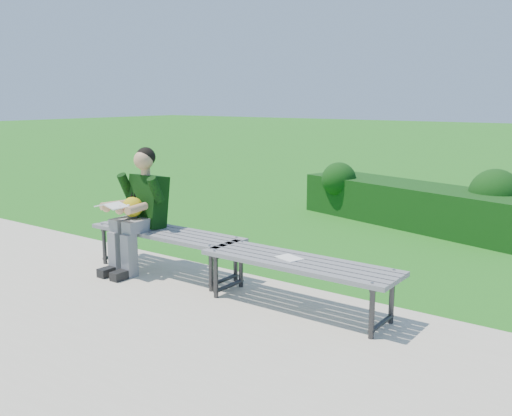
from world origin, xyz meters
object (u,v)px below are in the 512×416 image
bench_left (166,236)px  seated_boy (139,206)px  bench_right (299,266)px  paper_sheet (289,258)px  hedge (417,201)px

bench_left → seated_boy: bearing=-163.0°
bench_left → bench_right: bearing=-3.7°
seated_boy → paper_sheet: 1.93m
seated_boy → paper_sheet: size_ratio=5.11×
bench_right → paper_sheet: (-0.10, -0.00, 0.06)m
hedge → seated_boy: seated_boy is taller
seated_boy → paper_sheet: bearing=-0.6°
hedge → paper_sheet: size_ratio=14.24×
bench_left → seated_boy: size_ratio=1.37×
bench_left → paper_sheet: size_ratio=6.99×
hedge → bench_right: bearing=-83.8°
bench_right → paper_sheet: 0.12m
hedge → paper_sheet: 3.98m
bench_left → paper_sheet: (1.61, -0.11, 0.06)m
hedge → seated_boy: size_ratio=2.79×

